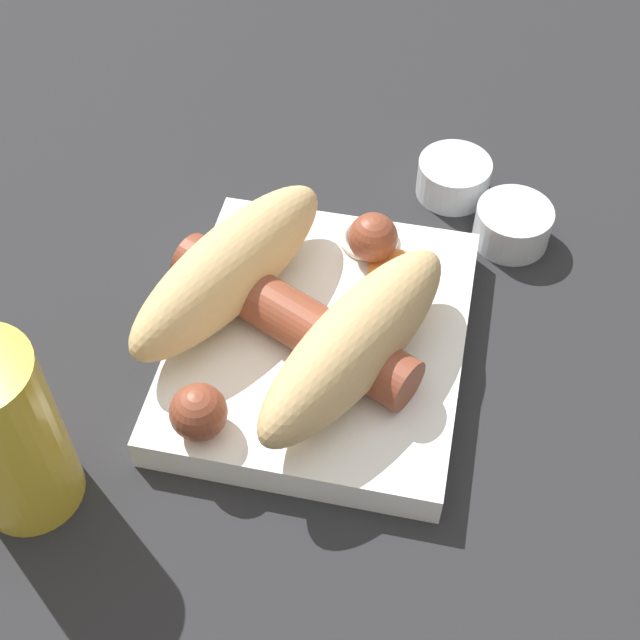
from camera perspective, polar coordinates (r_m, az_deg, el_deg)
name	(u,v)px	position (r m, az deg, el deg)	size (l,w,h in m)	color
ground_plane	(320,353)	(0.59, 0.00, -2.13)	(3.00, 3.00, 0.00)	#232326
food_tray	(320,342)	(0.58, 0.00, -1.39)	(0.21, 0.18, 0.02)	white
bread_roll	(290,304)	(0.55, -1.91, 1.00)	(0.22, 0.21, 0.06)	tan
sausage	(293,318)	(0.55, -1.77, 0.14)	(0.19, 0.17, 0.03)	brown
pickled_veggies	(385,256)	(0.61, 4.17, 4.09)	(0.07, 0.07, 0.00)	orange
condiment_cup_near	(512,227)	(0.66, 12.20, 5.86)	(0.06, 0.06, 0.03)	silver
condiment_cup_far	(453,179)	(0.69, 8.52, 8.89)	(0.06, 0.06, 0.03)	silver
drink_glass	(6,435)	(0.51, -19.47, -6.98)	(0.06, 0.06, 0.12)	gold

